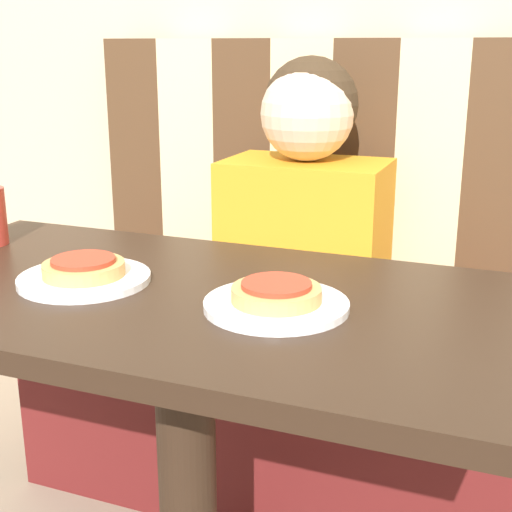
% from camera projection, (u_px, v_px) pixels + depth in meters
% --- Properties ---
extents(booth_seat, '(1.34, 0.56, 0.42)m').
position_uv_depth(booth_seat, '(301.00, 409.00, 1.86)').
color(booth_seat, '#5B1919').
rests_on(booth_seat, ground_plane).
extents(booth_backrest, '(1.34, 0.07, 0.72)m').
position_uv_depth(booth_backrest, '(333.00, 178.00, 1.91)').
color(booth_backrest, '#4C331E').
rests_on(booth_backrest, booth_seat).
extents(dining_table, '(1.10, 0.58, 0.75)m').
position_uv_depth(dining_table, '(183.00, 354.00, 1.16)').
color(dining_table, black).
rests_on(dining_table, ground_plane).
extents(person, '(0.38, 0.26, 0.68)m').
position_uv_depth(person, '(306.00, 204.00, 1.70)').
color(person, orange).
rests_on(person, booth_seat).
extents(plate_left, '(0.22, 0.22, 0.01)m').
position_uv_depth(plate_left, '(84.00, 279.00, 1.16)').
color(plate_left, white).
rests_on(plate_left, dining_table).
extents(plate_right, '(0.22, 0.22, 0.01)m').
position_uv_depth(plate_right, '(276.00, 305.00, 1.05)').
color(plate_right, white).
rests_on(plate_right, dining_table).
extents(pizza_left, '(0.13, 0.13, 0.03)m').
position_uv_depth(pizza_left, '(84.00, 267.00, 1.16)').
color(pizza_left, tan).
rests_on(pizza_left, plate_left).
extents(pizza_right, '(0.13, 0.13, 0.03)m').
position_uv_depth(pizza_right, '(276.00, 293.00, 1.04)').
color(pizza_right, tan).
rests_on(pizza_right, plate_right).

